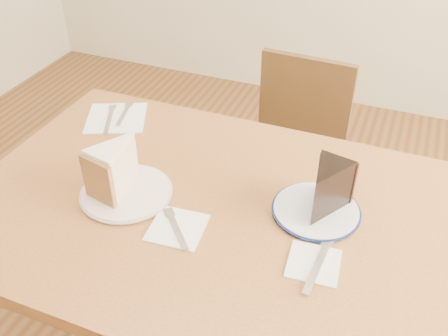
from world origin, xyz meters
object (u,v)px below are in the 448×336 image
chair_far (289,161)px  chocolate_cake (324,193)px  plate_navy (316,211)px  table (213,236)px  plate_cream (126,193)px  carrot_cake (119,167)px

chair_far → chocolate_cake: bearing=113.5°
chair_far → plate_navy: 0.68m
table → chocolate_cake: (0.25, 0.07, 0.17)m
chair_far → plate_cream: 0.79m
plate_navy → chocolate_cake: chocolate_cake is taller
plate_cream → chocolate_cake: (0.46, 0.11, 0.06)m
chair_far → chocolate_cake: (0.22, -0.58, 0.36)m
table → plate_cream: (-0.21, -0.04, 0.10)m
chair_far → carrot_cake: carrot_cake is taller
table → carrot_cake: (-0.23, -0.03, 0.17)m
chocolate_cake → plate_cream: bearing=25.0°
table → plate_navy: 0.27m
plate_navy → carrot_cake: size_ratio=1.56×
carrot_cake → chocolate_cake: 0.49m
chair_far → plate_navy: (0.20, -0.58, 0.30)m
plate_cream → chocolate_cake: 0.48m
chair_far → plate_navy: bearing=112.4°
chair_far → carrot_cake: bearing=71.6°
plate_cream → plate_navy: (0.45, 0.11, 0.00)m
plate_navy → carrot_cake: (-0.47, -0.10, 0.06)m
carrot_cake → plate_navy: bearing=24.5°
table → chocolate_cake: bearing=15.1°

